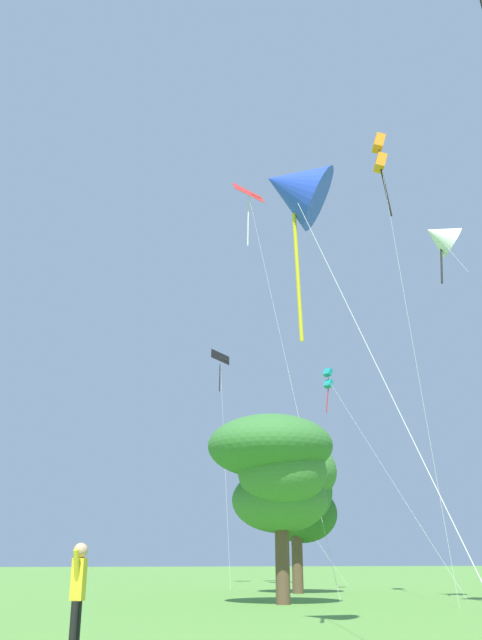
% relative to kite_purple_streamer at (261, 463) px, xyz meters
% --- Properties ---
extents(kite_purple_streamer, '(3.63, 8.17, 9.41)m').
position_rel_kite_purple_streamer_xyz_m(kite_purple_streamer, '(0.00, 0.00, 0.00)').
color(kite_purple_streamer, purple).
rests_on(kite_purple_streamer, ground_plane).
extents(kite_orange_box, '(1.44, 4.64, 20.24)m').
position_rel_kite_purple_streamer_xyz_m(kite_orange_box, '(-2.53, -23.36, 10.99)').
color(kite_orange_box, orange).
rests_on(kite_orange_box, ground_plane).
extents(kite_white_distant, '(1.95, 11.19, 14.56)m').
position_rel_kite_purple_streamer_xyz_m(kite_white_distant, '(-1.93, -26.36, 5.51)').
color(kite_white_distant, white).
rests_on(kite_white_distant, ground_plane).
extents(kite_red_high, '(2.19, 12.11, 23.87)m').
position_rel_kite_purple_streamer_xyz_m(kite_red_high, '(-5.03, -12.14, 13.76)').
color(kite_red_high, red).
rests_on(kite_red_high, ground_plane).
extents(kite_teal_box, '(1.63, 8.69, 11.26)m').
position_rel_kite_purple_streamer_xyz_m(kite_teal_box, '(-1.56, -15.01, 2.37)').
color(kite_teal_box, teal).
rests_on(kite_teal_box, ground_plane).
extents(kite_black_large, '(2.42, 8.15, 15.46)m').
position_rel_kite_purple_streamer_xyz_m(kite_black_large, '(-4.33, -3.87, 5.82)').
color(kite_black_large, black).
rests_on(kite_black_large, ground_plane).
extents(kite_blue_delta, '(2.42, 8.88, 10.57)m').
position_rel_kite_purple_streamer_xyz_m(kite_blue_delta, '(-11.73, -34.38, 1.38)').
color(kite_blue_delta, blue).
rests_on(kite_blue_delta, ground_plane).
extents(person_with_spool, '(0.30, 0.52, 1.68)m').
position_rel_kite_purple_streamer_xyz_m(person_with_spool, '(-16.07, -35.56, -7.15)').
color(person_with_spool, black).
rests_on(person_with_spool, ground_plane).
extents(tree_right_cluster, '(4.67, 4.82, 6.44)m').
position_rel_kite_purple_streamer_xyz_m(tree_right_cluster, '(-8.15, -23.83, -3.61)').
color(tree_right_cluster, brown).
rests_on(tree_right_cluster, ground_plane).
extents(tree_left_oak, '(4.83, 4.90, 7.12)m').
position_rel_kite_purple_streamer_xyz_m(tree_left_oak, '(-4.07, -15.99, -3.42)').
color(tree_left_oak, brown).
rests_on(tree_left_oak, ground_plane).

